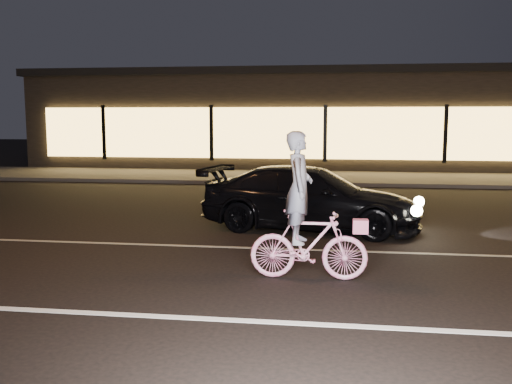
# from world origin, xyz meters

# --- Properties ---
(ground) EXTENTS (90.00, 90.00, 0.00)m
(ground) POSITION_xyz_m (0.00, 0.00, 0.00)
(ground) COLOR black
(ground) RESTS_ON ground
(lane_stripe_near) EXTENTS (60.00, 0.12, 0.01)m
(lane_stripe_near) POSITION_xyz_m (0.00, -1.50, 0.00)
(lane_stripe_near) COLOR silver
(lane_stripe_near) RESTS_ON ground
(lane_stripe_far) EXTENTS (60.00, 0.10, 0.01)m
(lane_stripe_far) POSITION_xyz_m (0.00, 2.00, 0.00)
(lane_stripe_far) COLOR gray
(lane_stripe_far) RESTS_ON ground
(sidewalk) EXTENTS (30.00, 4.00, 0.12)m
(sidewalk) POSITION_xyz_m (0.00, 13.00, 0.06)
(sidewalk) COLOR #383533
(sidewalk) RESTS_ON ground
(storefront) EXTENTS (25.40, 8.42, 4.20)m
(storefront) POSITION_xyz_m (0.00, 18.97, 2.15)
(storefront) COLOR black
(storefront) RESTS_ON ground
(cyclist) EXTENTS (1.64, 0.56, 2.06)m
(cyclist) POSITION_xyz_m (0.05, 0.25, 0.73)
(cyclist) COLOR #FF3B8E
(cyclist) RESTS_ON ground
(sedan) EXTENTS (4.58, 2.47, 1.26)m
(sedan) POSITION_xyz_m (-0.05, 3.78, 0.63)
(sedan) COLOR black
(sedan) RESTS_ON ground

